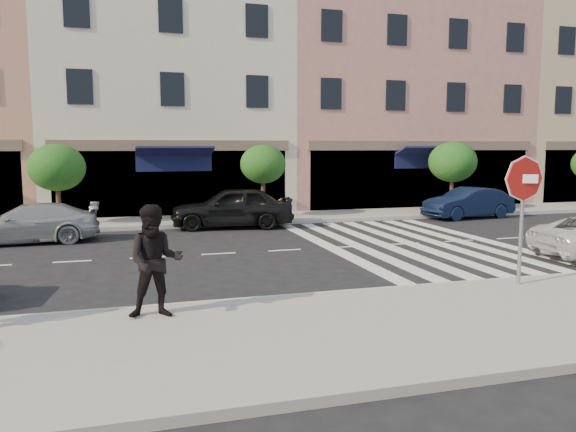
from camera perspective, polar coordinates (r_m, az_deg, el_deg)
The scene contains 14 objects.
ground at distance 12.65m, azimuth -4.13°, elevation -7.16°, with size 120.00×120.00×0.00m, color black.
sidewalk_near at distance 9.15m, azimuth 0.93°, elevation -12.28°, with size 60.00×4.50×0.15m, color gray.
sidewalk_far at distance 23.33m, azimuth -9.82°, elevation -0.49°, with size 60.00×3.00×0.15m, color gray.
building_centre at distance 29.17m, azimuth -12.41°, elevation 11.62°, with size 11.00×9.00×11.00m, color beige.
building_east_mid at distance 32.40m, azimuth 9.82°, elevation 12.99°, with size 13.00×9.00×13.00m, color tan.
building_east_far at distance 39.42m, azimuth 26.65°, elevation 10.55°, with size 12.00×9.00×12.00m, color tan.
street_tree_wb at distance 22.94m, azimuth -22.43°, elevation 4.55°, with size 2.10×2.10×3.06m.
street_tree_c at distance 23.47m, azimuth -2.56°, elevation 5.24°, with size 1.90×1.90×3.04m.
street_tree_ea at distance 27.05m, azimuth 16.38°, elevation 5.28°, with size 2.20×2.20×3.19m.
stop_sign at distance 12.88m, azimuth 22.81°, elevation 2.24°, with size 0.93×0.36×2.77m.
walker at distance 9.97m, azimuth -13.33°, elevation -4.51°, with size 0.96×0.75×1.97m, color black.
car_far_left at distance 19.98m, azimuth -24.86°, elevation -0.69°, with size 1.78×4.37×1.27m, color gray.
car_far_mid at distance 21.58m, azimuth -5.70°, elevation 0.89°, with size 1.87×4.65×1.58m, color black.
car_far_right at distance 25.61m, azimuth 17.85°, elevation 1.28°, with size 1.42×4.06×1.34m, color black.
Camera 1 is at (-2.55, -12.00, 3.11)m, focal length 35.00 mm.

